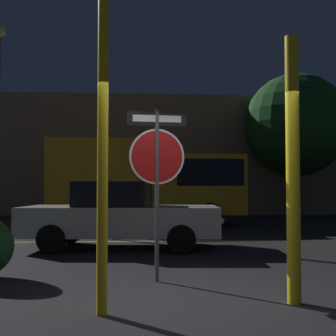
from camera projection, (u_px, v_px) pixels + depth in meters
The scene contains 9 objects.
ground_plane at pixel (198, 304), 5.45m from camera, with size 260.00×260.00×0.00m, color black.
road_center_stripe at pixel (165, 241), 11.88m from camera, with size 38.45×0.12×0.01m, color gold.
stop_sign at pixel (157, 159), 6.84m from camera, with size 0.88×0.12×2.52m.
yellow_pole_left at pixel (103, 149), 5.05m from camera, with size 0.12×0.12×3.55m, color yellow.
yellow_pole_right at pixel (293, 168), 5.55m from camera, with size 0.16×0.16×3.18m, color yellow.
passing_car_2 at pixel (120, 215), 10.57m from camera, with size 4.54×2.29×1.49m.
delivery_truck at pixel (148, 180), 16.91m from camera, with size 7.06×2.62×3.05m.
tree_1 at pixel (296, 125), 22.56m from camera, with size 4.97×4.97×6.88m.
building_backdrop at pixel (201, 157), 25.41m from camera, with size 29.71×4.36×6.03m, color #7A6B5B.
Camera 1 is at (-0.72, -5.48, 1.36)m, focal length 50.00 mm.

